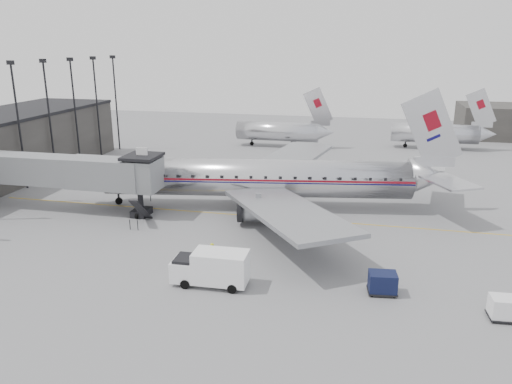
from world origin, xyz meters
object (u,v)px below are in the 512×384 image
Objects in this scene: airliner at (264,178)px; service_van at (211,267)px; ramp_worker at (212,254)px; baggage_cart_white at (505,308)px; baggage_cart_navy at (383,283)px.

airliner is 7.18× the size of service_van.
baggage_cart_white is at bearing -30.75° from ramp_worker.
baggage_cart_white is (7.66, -1.84, -0.02)m from baggage_cart_navy.
baggage_cart_white is at bearing -2.61° from service_van.
baggage_cart_navy is at bearing 5.09° from service_van.
baggage_cart_navy is at bearing -63.92° from airliner.
airliner is 15.36m from ramp_worker.
baggage_cart_white is 1.19× the size of ramp_worker.
service_van is 2.74× the size of baggage_cart_white.
baggage_cart_white is at bearing -20.09° from baggage_cart_navy.
airliner is at bearing 88.58° from service_van.
airliner is 21.33m from baggage_cart_navy.
airliner is 18.76m from service_van.
service_van is at bearing 179.77° from baggage_cart_navy.
service_van is at bearing 174.65° from baggage_cart_white.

